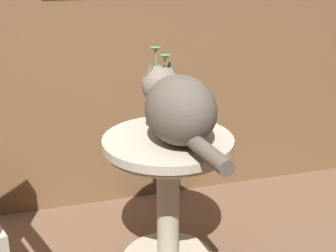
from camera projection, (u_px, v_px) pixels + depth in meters
wicker_side_table at (168, 181)px, 1.91m from camera, size 0.53×0.53×0.61m
cat at (178, 107)px, 1.77m from camera, size 0.30×0.65×0.28m
pewter_vase_with_ivy at (158, 106)px, 1.92m from camera, size 0.12×0.12×0.33m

